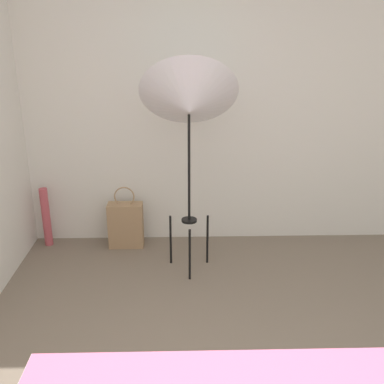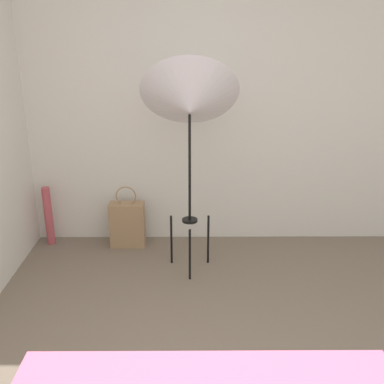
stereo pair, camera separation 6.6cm
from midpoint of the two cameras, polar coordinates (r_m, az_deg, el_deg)
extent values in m
cube|color=silver|center=(4.23, 1.58, 10.52)|extent=(8.00, 0.05, 2.60)
cylinder|color=black|center=(3.77, 0.23, -7.97)|extent=(0.02, 0.02, 0.46)
cylinder|color=black|center=(4.02, -2.17, -6.07)|extent=(0.02, 0.02, 0.46)
cylinder|color=black|center=(4.02, 2.54, -6.06)|extent=(0.02, 0.02, 0.46)
cylinder|color=black|center=(3.84, 0.20, -3.60)|extent=(0.13, 0.13, 0.02)
cylinder|color=black|center=(3.66, 0.21, 3.59)|extent=(0.02, 0.02, 1.00)
cone|color=silver|center=(3.56, 0.22, 11.35)|extent=(0.79, 0.67, 0.73)
cube|color=#9E7A56|center=(4.38, -7.78, -4.13)|extent=(0.33, 0.16, 0.44)
torus|color=#9E7A56|center=(4.27, -7.96, -0.53)|extent=(0.19, 0.01, 0.19)
cylinder|color=#BC4C56|center=(4.56, -17.37, -2.93)|extent=(0.08, 0.08, 0.58)
camera|label=1|loc=(0.03, -89.46, 0.20)|focal=42.00mm
camera|label=2|loc=(0.03, 90.54, -0.20)|focal=42.00mm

